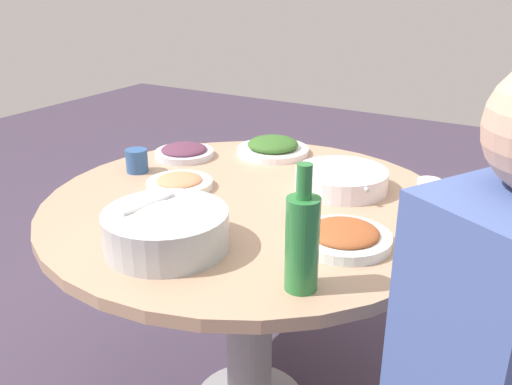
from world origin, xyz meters
name	(u,v)px	position (x,y,z in m)	size (l,w,h in m)	color
round_dining_table	(249,247)	(0.00, 0.00, 0.59)	(1.13, 1.13, 0.73)	#99999E
rice_bowl	(166,229)	(0.33, -0.02, 0.78)	(0.29, 0.29, 0.10)	#B2B5BA
soup_bowl	(341,180)	(-0.21, 0.19, 0.76)	(0.27, 0.27, 0.06)	white
dish_stirfry	(344,236)	(0.11, 0.33, 0.75)	(0.22, 0.22, 0.05)	white
dish_shrimp	(180,183)	(0.02, -0.22, 0.75)	(0.19, 0.19, 0.04)	white
dish_eggplant	(184,152)	(-0.21, -0.39, 0.75)	(0.20, 0.20, 0.04)	silver
dish_greens	(273,147)	(-0.40, -0.14, 0.76)	(0.25, 0.25, 0.06)	white
green_bottle	(302,241)	(0.33, 0.33, 0.84)	(0.07, 0.07, 0.26)	#2A7738
tea_cup_near	(137,161)	(-0.02, -0.42, 0.77)	(0.07, 0.07, 0.07)	#2C528A
tea_cup_far	(429,192)	(-0.23, 0.43, 0.77)	(0.07, 0.07, 0.07)	white
diner_left	(512,348)	(0.40, 0.72, 0.79)	(0.44, 0.45, 0.76)	#2D333D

